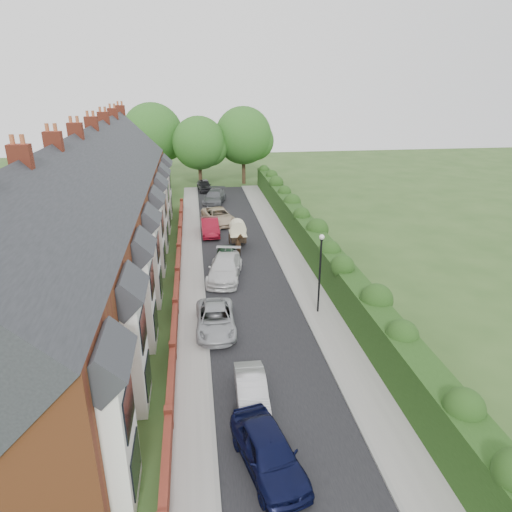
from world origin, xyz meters
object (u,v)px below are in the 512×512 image
(lamppost, at_px, (320,264))
(car_silver_a, at_px, (251,390))
(car_grey, at_px, (214,197))
(car_black, at_px, (204,185))
(horse, at_px, (240,245))
(car_green, at_px, (227,257))
(car_red, at_px, (210,227))
(horse_cart, at_px, (238,231))
(car_navy, at_px, (268,451))
(car_silver_b, at_px, (216,320))
(car_white, at_px, (225,268))
(car_beige, at_px, (218,216))

(lamppost, distance_m, car_silver_a, 9.70)
(car_grey, height_order, car_black, car_grey)
(lamppost, height_order, horse, lamppost)
(lamppost, height_order, car_green, lamppost)
(lamppost, xyz_separation_m, car_red, (-5.98, 16.30, -2.55))
(car_black, bearing_deg, horse_cart, -89.41)
(car_black, height_order, horse_cart, horse_cart)
(car_green, bearing_deg, car_grey, 92.55)
(car_navy, xyz_separation_m, car_grey, (0.00, 39.12, -0.01))
(car_grey, bearing_deg, car_silver_b, -80.35)
(car_navy, height_order, car_silver_b, car_navy)
(car_grey, distance_m, horse_cart, 14.78)
(car_navy, bearing_deg, car_green, 76.97)
(car_silver_b, bearing_deg, car_white, 82.74)
(car_navy, bearing_deg, horse, 73.71)
(horse, bearing_deg, car_red, -67.78)
(car_beige, bearing_deg, horse, -95.33)
(car_red, distance_m, car_beige, 3.64)
(car_silver_b, relative_size, horse, 2.77)
(car_white, relative_size, car_black, 1.32)
(car_silver_b, bearing_deg, car_silver_a, -78.20)
(lamppost, bearing_deg, car_silver_b, -169.49)
(car_red, height_order, horse, car_red)
(horse, bearing_deg, car_white, 70.91)
(car_silver_a, distance_m, car_green, 16.38)
(car_silver_b, height_order, car_grey, car_grey)
(car_black, bearing_deg, car_red, -95.44)
(car_silver_a, bearing_deg, car_white, 91.76)
(lamppost, height_order, car_grey, lamppost)
(car_white, xyz_separation_m, car_green, (0.33, 2.50, -0.13))
(car_silver_b, height_order, car_black, car_black)
(car_silver_b, bearing_deg, car_green, 82.94)
(horse_cart, bearing_deg, car_grey, 94.97)
(car_silver_a, xyz_separation_m, horse_cart, (1.43, 20.61, 0.70))
(car_silver_a, distance_m, car_beige, 27.58)
(car_grey, height_order, horse_cart, horse_cart)
(car_silver_b, relative_size, car_beige, 0.91)
(car_silver_b, height_order, car_beige, car_beige)
(lamppost, relative_size, car_black, 1.24)
(car_green, relative_size, car_beige, 0.74)
(car_red, relative_size, car_black, 1.08)
(car_navy, bearing_deg, car_silver_b, 84.65)
(car_silver_a, relative_size, car_red, 0.85)
(car_green, relative_size, car_grey, 0.74)
(car_silver_b, distance_m, car_white, 7.36)
(car_silver_b, height_order, horse_cart, horse_cart)
(car_navy, distance_m, horse, 22.56)
(car_green, xyz_separation_m, car_black, (-0.96, 25.70, 0.04))
(car_silver_a, relative_size, car_beige, 0.72)
(car_white, bearing_deg, car_grey, 100.08)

